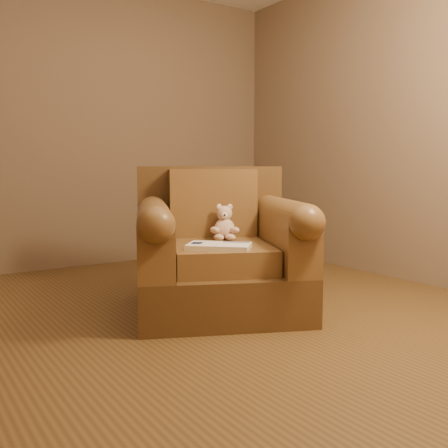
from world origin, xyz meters
TOP-DOWN VIEW (x-y plane):
  - floor at (0.00, 0.00)m, footprint 4.00×4.00m
  - room at (0.00, 0.00)m, footprint 4.02×4.02m
  - armchair at (0.22, 0.04)m, footprint 1.38×1.35m
  - teddy_bear at (0.31, 0.10)m, footprint 0.18×0.21m
  - guidebook at (0.07, -0.20)m, footprint 0.43×0.42m
  - side_table at (0.53, 0.53)m, footprint 0.36×0.36m

SIDE VIEW (x-z plane):
  - floor at x=0.00m, z-range 0.00..0.00m
  - side_table at x=0.53m, z-range 0.02..0.52m
  - armchair at x=0.22m, z-range -0.11..0.84m
  - guidebook at x=0.07m, z-range 0.45..0.48m
  - teddy_bear at x=0.31m, z-range 0.42..0.67m
  - room at x=0.00m, z-range 0.36..3.07m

